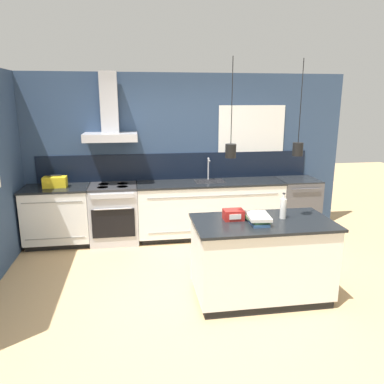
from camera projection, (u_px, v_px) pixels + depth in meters
ground_plane at (197, 287)px, 4.50m from camera, size 16.00×16.00×0.00m
wall_back at (173, 152)px, 6.08m from camera, size 5.60×2.49×2.60m
counter_run_left at (58, 216)px, 5.73m from camera, size 0.98×0.64×0.91m
counter_run_sink at (210, 209)px, 6.09m from camera, size 2.34×0.64×1.28m
oven_range at (114, 214)px, 5.85m from camera, size 0.73×0.66×0.91m
dishwasher at (296, 205)px, 6.31m from camera, size 0.64×0.65×0.91m
kitchen_island at (261, 259)px, 4.18m from camera, size 1.52×0.82×0.91m
bottle_on_island at (283, 208)px, 4.13m from camera, size 0.07×0.07×0.29m
book_stack at (258, 219)px, 3.99m from camera, size 0.26×0.36×0.09m
red_supply_box at (233, 215)px, 4.10m from camera, size 0.22×0.17×0.11m
yellow_toolbox at (55, 182)px, 5.60m from camera, size 0.34×0.18×0.19m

